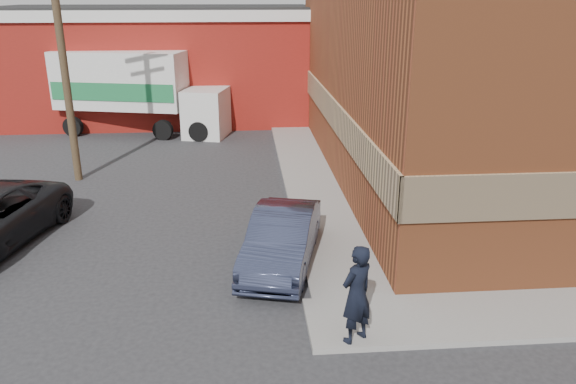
# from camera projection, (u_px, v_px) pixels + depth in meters

# --- Properties ---
(ground) EXTENTS (90.00, 90.00, 0.00)m
(ground) POSITION_uv_depth(u_px,v_px,m) (326.00, 303.00, 11.94)
(ground) COLOR #28282B
(ground) RESTS_ON ground
(brick_building) EXTENTS (14.25, 18.25, 9.36)m
(brick_building) POSITION_uv_depth(u_px,v_px,m) (534.00, 40.00, 19.47)
(brick_building) COLOR #974A27
(brick_building) RESTS_ON ground
(sidewalk_west) EXTENTS (1.80, 18.00, 0.12)m
(sidewalk_west) POSITION_uv_depth(u_px,v_px,m) (306.00, 172.00, 20.42)
(sidewalk_west) COLOR gray
(sidewalk_west) RESTS_ON ground
(warehouse) EXTENTS (16.30, 8.30, 5.60)m
(warehouse) POSITION_uv_depth(u_px,v_px,m) (158.00, 62.00, 29.32)
(warehouse) COLOR maroon
(warehouse) RESTS_ON ground
(utility_pole) EXTENTS (2.00, 0.26, 9.00)m
(utility_pole) POSITION_uv_depth(u_px,v_px,m) (61.00, 41.00, 18.23)
(utility_pole) COLOR #4D3B26
(utility_pole) RESTS_ON ground
(man) EXTENTS (0.84, 0.77, 1.92)m
(man) POSITION_uv_depth(u_px,v_px,m) (357.00, 294.00, 10.15)
(man) COLOR black
(man) RESTS_ON sidewalk_south
(sedan) EXTENTS (2.37, 4.32, 1.35)m
(sedan) POSITION_uv_depth(u_px,v_px,m) (282.00, 238.00, 13.43)
(sedan) COLOR #303650
(sedan) RESTS_ON ground
(box_truck) EXTENTS (7.97, 3.98, 3.78)m
(box_truck) POSITION_uv_depth(u_px,v_px,m) (138.00, 87.00, 25.59)
(box_truck) COLOR white
(box_truck) RESTS_ON ground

